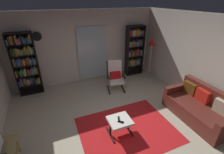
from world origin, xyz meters
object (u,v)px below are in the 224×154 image
Objects in this scene: bookshelf_near_tv at (25,63)px; ottoman at (120,122)px; floor_lamp_by_shelf at (152,45)px; tv_remote at (119,119)px; leather_sofa at (200,108)px; wall_clock at (37,36)px; bookshelf_near_sofa at (134,49)px; cell_phone at (121,122)px; lounge_armchair at (115,75)px.

bookshelf_near_tv is 3.54m from ottoman.
bookshelf_near_tv reaches higher than floor_lamp_by_shelf.
ottoman is 0.09m from tv_remote.
floor_lamp_by_shelf is (0.13, 2.55, 1.05)m from leather_sofa.
wall_clock is at bearing 116.60° from ottoman.
floor_lamp_by_shelf is (0.37, -0.61, 0.29)m from bookshelf_near_sofa.
ottoman is (-1.98, -2.83, -0.73)m from bookshelf_near_sofa.
tv_remote is (-0.01, 0.03, 0.08)m from ottoman.
cell_phone is (-2.24, 0.24, 0.10)m from leather_sofa.
wall_clock is (-1.49, 2.96, 1.44)m from tv_remote.
leather_sofa is (0.25, -3.15, -0.76)m from bookshelf_near_sofa.
bookshelf_near_tv is at bearing 125.15° from ottoman.
bookshelf_near_tv is at bearing 82.50° from cell_phone.
tv_remote is 0.09× the size of floor_lamp_by_shelf.
ottoman is at bearing -136.57° from floor_lamp_by_shelf.
wall_clock is (-3.85, 0.77, 0.49)m from floor_lamp_by_shelf.
floor_lamp_by_shelf is 5.59× the size of wall_clock.
bookshelf_near_tv reaches higher than cell_phone.
lounge_armchair is 7.30× the size of cell_phone.
bookshelf_near_tv reaches higher than tv_remote.
bookshelf_near_sofa is at bearing 35.37° from lounge_armchair.
bookshelf_near_tv is at bearing -160.36° from wall_clock.
tv_remote is (-1.99, -2.80, -0.65)m from bookshelf_near_sofa.
lounge_armchair is at bearing 68.82° from ottoman.
ottoman is 3.74× the size of cell_phone.
floor_lamp_by_shelf is at bearing 87.15° from leather_sofa.
tv_remote is at bearing -63.32° from wall_clock.
lounge_armchair is 0.63× the size of floor_lamp_by_shelf.
ottoman is 3.68m from wall_clock.
wall_clock is (0.49, 0.17, 0.76)m from bookshelf_near_tv.
bookshelf_near_sofa is 14.32× the size of cell_phone.
lounge_armchair is (2.75, -0.85, -0.55)m from bookshelf_near_tv.
bookshelf_near_sofa is 6.91× the size of wall_clock.
bookshelf_near_sofa is at bearing 94.49° from leather_sofa.
cell_phone is at bearing -55.77° from bookshelf_near_tv.
bookshelf_near_tv is 1.26× the size of floor_lamp_by_shelf.
cell_phone is (1.98, -2.90, -0.68)m from bookshelf_near_tv.
bookshelf_near_tv is 2.00× the size of lounge_armchair.
bookshelf_near_tv is at bearing -179.84° from bookshelf_near_sofa.
bookshelf_near_tv is at bearing 172.18° from floor_lamp_by_shelf.
lounge_armchair is at bearing -170.89° from floor_lamp_by_shelf.
lounge_armchair is at bearing -144.63° from bookshelf_near_sofa.
floor_lamp_by_shelf is (1.59, 0.25, 0.82)m from lounge_armchair.
cell_phone is (-1.99, -2.91, -0.65)m from bookshelf_near_sofa.
bookshelf_near_sofa reaches higher than lounge_armchair.
lounge_armchair is 7.10× the size of tv_remote.
lounge_armchair is 2.13m from ottoman.
wall_clock is at bearing 138.33° from tv_remote.
bookshelf_near_sofa reaches higher than floor_lamp_by_shelf.
cell_phone is 3.44m from floor_lamp_by_shelf.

